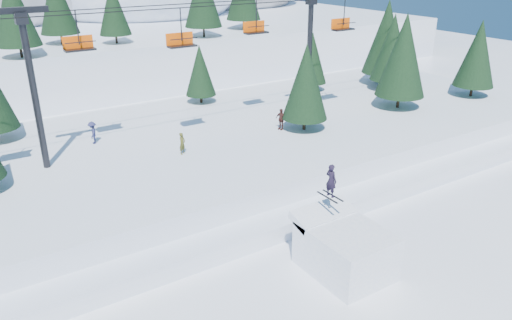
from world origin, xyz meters
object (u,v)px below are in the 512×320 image
chairlift (175,50)px  banner_near (337,228)px  banner_far (406,189)px  jump_kicker (344,247)px

chairlift → banner_near: (3.45, -14.18, -8.78)m
chairlift → banner_far: 19.03m
jump_kicker → banner_near: (1.96, 2.75, -0.82)m
jump_kicker → chairlift: chairlift is taller
jump_kicker → banner_far: (9.63, 4.23, -0.82)m
banner_near → banner_far: (7.67, 1.47, 0.00)m
chairlift → banner_far: size_ratio=16.21×
jump_kicker → banner_far: jump_kicker is taller
jump_kicker → chairlift: 18.77m
jump_kicker → banner_near: bearing=54.5°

